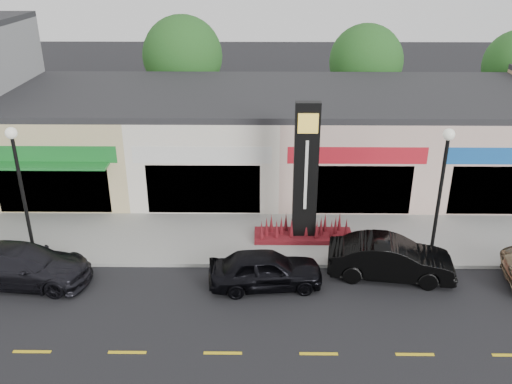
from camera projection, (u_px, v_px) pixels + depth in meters
ground at (228, 297)px, 19.67m from camera, size 120.00×120.00×0.00m
sidewalk at (234, 237)px, 23.61m from camera, size 52.00×4.30×0.15m
curb at (231, 265)px, 21.55m from camera, size 52.00×0.20×0.15m
shop_beige at (82, 135)px, 29.23m from camera, size 7.00×10.85×4.80m
shop_cream at (212, 135)px, 29.17m from camera, size 7.00×10.01×4.80m
shop_pink_w at (342, 136)px, 29.10m from camera, size 7.00×10.01×4.80m
shop_pink_e at (472, 136)px, 29.04m from camera, size 7.00×10.01×4.80m
tree_rear_west at (183, 56)px, 35.37m from camera, size 5.20×5.20×7.83m
tree_rear_mid at (366, 61)px, 35.39m from camera, size 4.80×4.80×7.29m
lamp_west_near at (20, 181)px, 20.61m from camera, size 0.44×0.44×5.47m
lamp_east_near at (441, 183)px, 20.45m from camera, size 0.44×0.44×5.47m
pylon_sign at (305, 193)px, 22.54m from camera, size 4.20×1.30×6.00m
car_dark_sedan at (22, 265)px, 20.26m from camera, size 2.54×5.32×1.50m
car_black_sedan at (265, 269)px, 20.04m from camera, size 2.11×4.37×1.44m
car_black_conv at (390, 259)px, 20.62m from camera, size 2.29×4.91×1.56m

